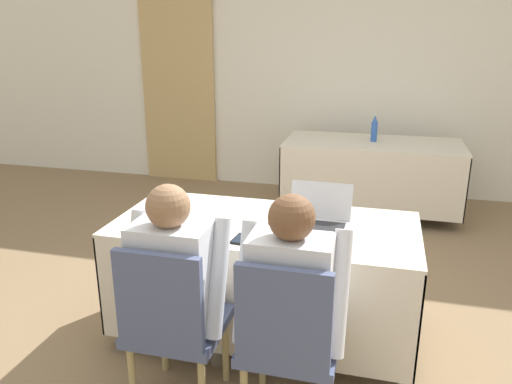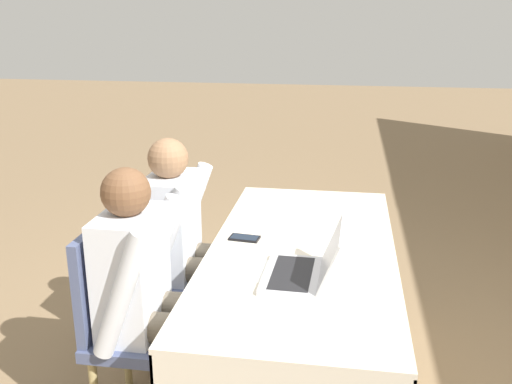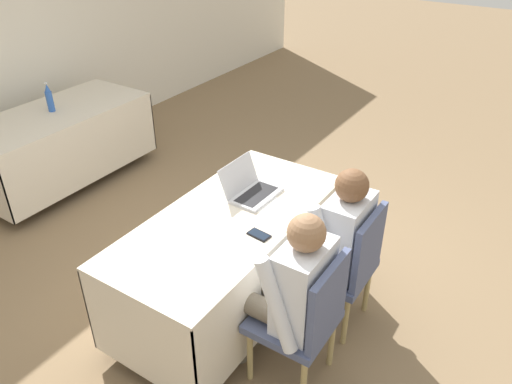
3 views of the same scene
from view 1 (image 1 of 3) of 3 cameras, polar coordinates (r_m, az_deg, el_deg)
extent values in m
plane|color=#846B4C|center=(3.20, 0.96, -15.93)|extent=(24.00, 24.00, 0.00)
cube|color=silver|center=(5.76, 8.56, 13.43)|extent=(12.00, 0.06, 2.70)
cube|color=tan|center=(6.17, -8.96, 13.47)|extent=(0.90, 0.04, 2.65)
cube|color=beige|center=(2.86, 1.03, -3.73)|extent=(1.72, 0.81, 0.02)
cube|color=beige|center=(2.65, -1.08, -13.13)|extent=(1.72, 0.01, 0.61)
cube|color=beige|center=(3.34, 2.61, -6.26)|extent=(1.72, 0.01, 0.61)
cube|color=beige|center=(3.28, -13.85, -7.32)|extent=(0.01, 0.81, 0.61)
cube|color=beige|center=(2.94, 17.78, -10.79)|extent=(0.01, 0.81, 0.61)
cylinder|color=#333333|center=(3.17, 0.96, -15.08)|extent=(0.06, 0.06, 0.11)
cube|color=beige|center=(5.09, 13.25, 5.49)|extent=(1.72, 0.81, 0.02)
cube|color=beige|center=(4.78, 12.82, 0.84)|extent=(1.72, 0.01, 0.61)
cube|color=beige|center=(5.55, 13.15, 3.19)|extent=(1.72, 0.01, 0.61)
cube|color=beige|center=(5.25, 3.62, 2.79)|extent=(0.01, 0.81, 0.61)
cube|color=beige|center=(5.22, 22.43, 1.35)|extent=(0.01, 0.81, 0.61)
cylinder|color=#333333|center=(5.27, 12.73, -1.66)|extent=(0.06, 0.06, 0.11)
cube|color=#B7B7BC|center=(2.79, 6.88, -3.99)|extent=(0.36, 0.23, 0.02)
cube|color=black|center=(2.79, 6.89, -3.79)|extent=(0.31, 0.16, 0.00)
cube|color=#B7B7BC|center=(2.89, 7.44, -0.94)|extent=(0.36, 0.09, 0.20)
cube|color=black|center=(2.89, 7.44, -0.94)|extent=(0.32, 0.07, 0.17)
cube|color=black|center=(2.63, -1.73, -5.39)|extent=(0.09, 0.14, 0.01)
cube|color=#192333|center=(2.63, -1.73, -5.28)|extent=(0.08, 0.13, 0.00)
cube|color=white|center=(2.79, 6.50, -4.18)|extent=(0.27, 0.33, 0.00)
cube|color=white|center=(3.03, -1.96, -2.27)|extent=(0.21, 0.30, 0.00)
cylinder|color=#2D5BB7|center=(5.09, 13.34, 6.69)|extent=(0.06, 0.06, 0.19)
cone|color=#2D5BB7|center=(5.07, 13.45, 8.15)|extent=(0.05, 0.05, 0.07)
cylinder|color=silver|center=(5.06, 13.48, 8.63)|extent=(0.02, 0.02, 0.01)
cylinder|color=tan|center=(2.75, -3.50, -17.39)|extent=(0.04, 0.04, 0.39)
cylinder|color=tan|center=(2.86, -10.49, -16.13)|extent=(0.04, 0.04, 0.39)
cylinder|color=tan|center=(2.61, -13.90, -20.16)|extent=(0.04, 0.04, 0.39)
cube|color=#4C567A|center=(2.55, -8.75, -14.84)|extent=(0.44, 0.44, 0.05)
cube|color=#4C567A|center=(2.26, -11.07, -12.09)|extent=(0.40, 0.04, 0.45)
cylinder|color=tan|center=(2.66, 8.55, -18.97)|extent=(0.04, 0.04, 0.39)
cylinder|color=tan|center=(2.71, 0.75, -18.04)|extent=(0.04, 0.04, 0.39)
cube|color=#4C567A|center=(2.41, 3.97, -16.76)|extent=(0.44, 0.44, 0.05)
cube|color=#4C567A|center=(2.11, 3.08, -14.19)|extent=(0.40, 0.04, 0.45)
cylinder|color=#665B4C|center=(2.57, -5.82, -12.00)|extent=(0.13, 0.42, 0.13)
cylinder|color=#665B4C|center=(2.63, -9.57, -11.40)|extent=(0.13, 0.42, 0.13)
cylinder|color=#665B4C|center=(2.87, -4.35, -15.22)|extent=(0.10, 0.10, 0.44)
cylinder|color=#665B4C|center=(2.92, -7.81, -14.64)|extent=(0.10, 0.10, 0.44)
cube|color=silver|center=(2.37, -9.56, -9.64)|extent=(0.36, 0.22, 0.52)
cylinder|color=silver|center=(2.32, -4.35, -9.74)|extent=(0.08, 0.26, 0.54)
cylinder|color=silver|center=(2.48, -13.69, -8.36)|extent=(0.08, 0.26, 0.54)
sphere|color=#8C6647|center=(2.23, -10.02, -1.62)|extent=(0.20, 0.20, 0.20)
cylinder|color=#665B4C|center=(2.46, 6.72, -13.59)|extent=(0.13, 0.42, 0.13)
cylinder|color=#665B4C|center=(2.48, 2.50, -13.12)|extent=(0.13, 0.42, 0.13)
cylinder|color=#665B4C|center=(2.76, 7.05, -16.72)|extent=(0.10, 0.10, 0.44)
cylinder|color=#665B4C|center=(2.78, 3.22, -16.29)|extent=(0.10, 0.10, 0.44)
cube|color=silver|center=(2.22, 3.89, -11.42)|extent=(0.36, 0.22, 0.52)
cylinder|color=silver|center=(2.23, 9.51, -11.29)|extent=(0.08, 0.26, 0.54)
cylinder|color=silver|center=(2.29, -1.17, -10.15)|extent=(0.08, 0.26, 0.54)
sphere|color=brown|center=(2.07, 4.09, -2.93)|extent=(0.20, 0.20, 0.20)
camera|label=2|loc=(3.24, 47.45, 11.40)|focal=40.00mm
camera|label=3|loc=(2.98, -60.13, 23.64)|focal=35.00mm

